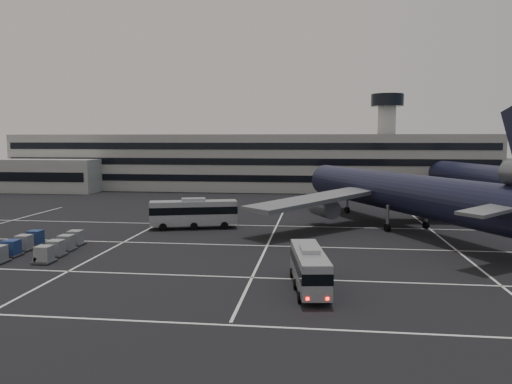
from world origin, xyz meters
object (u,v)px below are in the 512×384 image
at_px(trijet_main, 402,192).
at_px(bus_far, 194,212).
at_px(bus_near, 309,266).
at_px(uld_cluster, 40,246).

distance_m(trijet_main, bus_far, 29.94).
bearing_deg(bus_near, trijet_main, 60.07).
bearing_deg(uld_cluster, trijet_main, 26.29).
bearing_deg(uld_cluster, bus_far, 53.02).
height_order(bus_near, uld_cluster, bus_near).
bearing_deg(bus_far, bus_near, -163.91).
relative_size(bus_near, bus_far, 0.83).
bearing_deg(bus_near, uld_cluster, 154.08).
bearing_deg(trijet_main, bus_near, -137.33).
relative_size(trijet_main, bus_far, 4.26).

